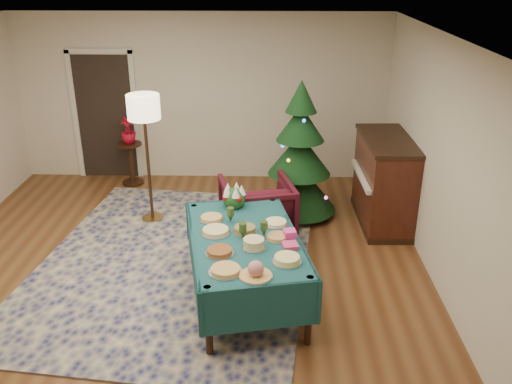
{
  "coord_description": "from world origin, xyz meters",
  "views": [
    {
      "loc": [
        1.09,
        -5.12,
        3.44
      ],
      "look_at": [
        0.95,
        0.61,
        0.96
      ],
      "focal_mm": 38.0,
      "sensor_mm": 36.0,
      "label": 1
    }
  ],
  "objects_px": {
    "armchair": "(257,207)",
    "side_table": "(131,164)",
    "christmas_tree": "(299,157)",
    "piano": "(384,182)",
    "floor_lamp": "(144,115)",
    "buffet_table": "(245,249)",
    "potted_plant": "(129,136)",
    "gift_box": "(290,234)"
  },
  "relations": [
    {
      "from": "christmas_tree",
      "to": "floor_lamp",
      "type": "bearing_deg",
      "value": -173.91
    },
    {
      "from": "gift_box",
      "to": "floor_lamp",
      "type": "distance_m",
      "value": 2.8
    },
    {
      "from": "buffet_table",
      "to": "side_table",
      "type": "distance_m",
      "value": 3.82
    },
    {
      "from": "buffet_table",
      "to": "floor_lamp",
      "type": "bearing_deg",
      "value": 126.37
    },
    {
      "from": "potted_plant",
      "to": "buffet_table",
      "type": "bearing_deg",
      "value": -58.29
    },
    {
      "from": "side_table",
      "to": "potted_plant",
      "type": "relative_size",
      "value": 1.59
    },
    {
      "from": "gift_box",
      "to": "piano",
      "type": "distance_m",
      "value": 2.4
    },
    {
      "from": "buffet_table",
      "to": "side_table",
      "type": "relative_size",
      "value": 3.04
    },
    {
      "from": "potted_plant",
      "to": "floor_lamp",
      "type": "bearing_deg",
      "value": -65.95
    },
    {
      "from": "gift_box",
      "to": "armchair",
      "type": "xyz_separation_m",
      "value": [
        -0.37,
        1.41,
        -0.35
      ]
    },
    {
      "from": "buffet_table",
      "to": "potted_plant",
      "type": "distance_m",
      "value": 3.81
    },
    {
      "from": "floor_lamp",
      "to": "potted_plant",
      "type": "relative_size",
      "value": 4.12
    },
    {
      "from": "christmas_tree",
      "to": "piano",
      "type": "bearing_deg",
      "value": -10.35
    },
    {
      "from": "armchair",
      "to": "piano",
      "type": "bearing_deg",
      "value": -176.18
    },
    {
      "from": "piano",
      "to": "armchair",
      "type": "bearing_deg",
      "value": -162.47
    },
    {
      "from": "buffet_table",
      "to": "potted_plant",
      "type": "height_order",
      "value": "potted_plant"
    },
    {
      "from": "gift_box",
      "to": "side_table",
      "type": "relative_size",
      "value": 0.17
    },
    {
      "from": "side_table",
      "to": "piano",
      "type": "xyz_separation_m",
      "value": [
        3.84,
        -1.31,
        0.26
      ]
    },
    {
      "from": "buffet_table",
      "to": "gift_box",
      "type": "relative_size",
      "value": 17.58
    },
    {
      "from": "buffet_table",
      "to": "gift_box",
      "type": "height_order",
      "value": "gift_box"
    },
    {
      "from": "buffet_table",
      "to": "piano",
      "type": "distance_m",
      "value": 2.66
    },
    {
      "from": "side_table",
      "to": "piano",
      "type": "bearing_deg",
      "value": -18.9
    },
    {
      "from": "side_table",
      "to": "piano",
      "type": "distance_m",
      "value": 4.06
    },
    {
      "from": "gift_box",
      "to": "buffet_table",
      "type": "bearing_deg",
      "value": 175.75
    },
    {
      "from": "buffet_table",
      "to": "floor_lamp",
      "type": "relative_size",
      "value": 1.18
    },
    {
      "from": "piano",
      "to": "gift_box",
      "type": "bearing_deg",
      "value": -124.9
    },
    {
      "from": "gift_box",
      "to": "potted_plant",
      "type": "xyz_separation_m",
      "value": [
        -2.47,
        3.27,
        0.01
      ]
    },
    {
      "from": "buffet_table",
      "to": "armchair",
      "type": "relative_size",
      "value": 2.34
    },
    {
      "from": "armchair",
      "to": "side_table",
      "type": "relative_size",
      "value": 1.3
    },
    {
      "from": "buffet_table",
      "to": "piano",
      "type": "xyz_separation_m",
      "value": [
        1.84,
        1.92,
        -0.0
      ]
    },
    {
      "from": "floor_lamp",
      "to": "christmas_tree",
      "type": "bearing_deg",
      "value": 6.09
    },
    {
      "from": "side_table",
      "to": "christmas_tree",
      "type": "relative_size",
      "value": 0.35
    },
    {
      "from": "potted_plant",
      "to": "armchair",
      "type": "bearing_deg",
      "value": -41.6
    },
    {
      "from": "gift_box",
      "to": "armchair",
      "type": "height_order",
      "value": "armchair"
    },
    {
      "from": "christmas_tree",
      "to": "buffet_table",
      "type": "bearing_deg",
      "value": -107.55
    },
    {
      "from": "buffet_table",
      "to": "armchair",
      "type": "bearing_deg",
      "value": 85.96
    },
    {
      "from": "armchair",
      "to": "piano",
      "type": "xyz_separation_m",
      "value": [
        1.74,
        0.55,
        0.15
      ]
    },
    {
      "from": "buffet_table",
      "to": "christmas_tree",
      "type": "distance_m",
      "value": 2.26
    },
    {
      "from": "gift_box",
      "to": "potted_plant",
      "type": "relative_size",
      "value": 0.28
    },
    {
      "from": "piano",
      "to": "floor_lamp",
      "type": "bearing_deg",
      "value": -179.81
    },
    {
      "from": "floor_lamp",
      "to": "buffet_table",
      "type": "bearing_deg",
      "value": -53.63
    },
    {
      "from": "buffet_table",
      "to": "christmas_tree",
      "type": "xyz_separation_m",
      "value": [
        0.68,
        2.14,
        0.28
      ]
    }
  ]
}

